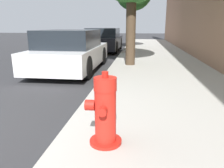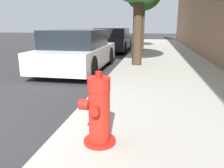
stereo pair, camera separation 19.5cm
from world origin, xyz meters
TOP-DOWN VIEW (x-y plane):
  - sidewalk_slab at (3.55, 0.00)m, footprint 3.24×40.00m
  - fire_hydrant at (2.54, 0.24)m, footprint 0.41×0.41m
  - parked_car_near at (0.71, 4.75)m, footprint 1.76×3.86m
  - parked_car_mid at (0.85, 10.29)m, footprint 1.76×4.02m

SIDE VIEW (x-z plane):
  - sidewalk_slab at x=3.55m, z-range 0.00..0.11m
  - fire_hydrant at x=2.54m, z-range 0.07..0.90m
  - parked_car_near at x=0.71m, z-range -0.02..1.26m
  - parked_car_mid at x=0.85m, z-range -0.01..1.26m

